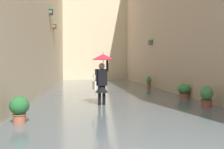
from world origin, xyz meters
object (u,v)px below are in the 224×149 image
object	(u,v)px
potted_plant_mid_left	(207,97)
person_wading	(102,71)
potted_plant_mid_right	(19,109)
potted_plant_far_left	(184,91)
potted_plant_near_left	(149,82)

from	to	relation	value
potted_plant_mid_left	person_wading	bearing A→B (deg)	-13.60
person_wading	potted_plant_mid_right	xyz separation A→B (m)	(2.38, 2.81, -0.93)
potted_plant_mid_right	potted_plant_mid_left	distance (m)	6.41
potted_plant_mid_right	potted_plant_mid_left	bearing A→B (deg)	-162.78
potted_plant_mid_left	potted_plant_far_left	bearing A→B (deg)	-94.68
potted_plant_far_left	potted_plant_mid_right	xyz separation A→B (m)	(6.33, 4.41, 0.03)
potted_plant_near_left	potted_plant_mid_left	xyz separation A→B (m)	(0.11, 8.25, -0.03)
person_wading	potted_plant_mid_left	xyz separation A→B (m)	(-3.75, 0.91, -0.95)
person_wading	potted_plant_near_left	xyz separation A→B (m)	(-3.86, -7.34, -0.93)
person_wading	potted_plant_mid_left	bearing A→B (deg)	166.40
potted_plant_near_left	potted_plant_mid_left	world-z (taller)	potted_plant_near_left
person_wading	potted_plant_far_left	bearing A→B (deg)	-157.87
person_wading	potted_plant_near_left	world-z (taller)	person_wading
potted_plant_mid_right	person_wading	bearing A→B (deg)	-130.30
potted_plant_far_left	person_wading	bearing A→B (deg)	22.13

